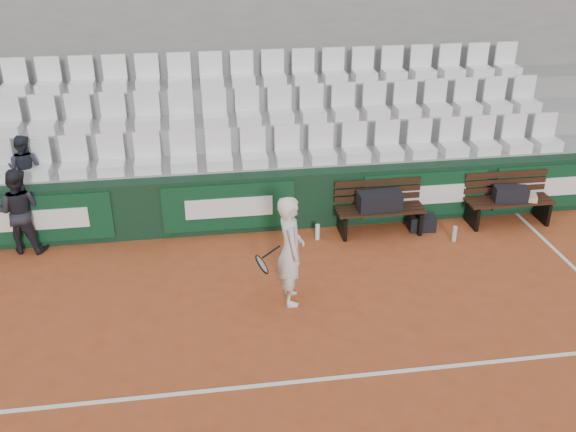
% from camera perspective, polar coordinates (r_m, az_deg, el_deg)
% --- Properties ---
extents(ground, '(80.00, 80.00, 0.00)m').
position_cam_1_polar(ground, '(7.82, -1.66, -14.77)').
color(ground, '#AC4D27').
rests_on(ground, ground).
extents(court_baseline, '(18.00, 0.06, 0.01)m').
position_cam_1_polar(court_baseline, '(7.82, -1.66, -14.75)').
color(court_baseline, white).
rests_on(court_baseline, ground).
extents(back_barrier, '(18.00, 0.34, 1.00)m').
position_cam_1_polar(back_barrier, '(10.90, -3.91, 1.17)').
color(back_barrier, black).
rests_on(back_barrier, ground).
extents(grandstand_tier_front, '(18.00, 0.95, 1.00)m').
position_cam_1_polar(grandstand_tier_front, '(11.48, -4.53, 2.49)').
color(grandstand_tier_front, '#979694').
rests_on(grandstand_tier_front, ground).
extents(grandstand_tier_mid, '(18.00, 0.95, 1.45)m').
position_cam_1_polar(grandstand_tier_mid, '(12.26, -4.91, 5.24)').
color(grandstand_tier_mid, '#999996').
rests_on(grandstand_tier_mid, ground).
extents(grandstand_tier_back, '(18.00, 0.95, 1.90)m').
position_cam_1_polar(grandstand_tier_back, '(13.08, -5.25, 7.65)').
color(grandstand_tier_back, gray).
rests_on(grandstand_tier_back, ground).
extents(grandstand_rear_wall, '(18.00, 0.30, 4.40)m').
position_cam_1_polar(grandstand_rear_wall, '(13.34, -5.66, 13.59)').
color(grandstand_rear_wall, gray).
rests_on(grandstand_rear_wall, ground).
extents(seat_row_front, '(11.90, 0.44, 0.63)m').
position_cam_1_polar(seat_row_front, '(11.01, -4.61, 6.00)').
color(seat_row_front, white).
rests_on(seat_row_front, grandstand_tier_front).
extents(seat_row_mid, '(11.90, 0.44, 0.63)m').
position_cam_1_polar(seat_row_mid, '(11.76, -5.05, 9.65)').
color(seat_row_mid, white).
rests_on(seat_row_mid, grandstand_tier_mid).
extents(seat_row_back, '(11.90, 0.44, 0.63)m').
position_cam_1_polar(seat_row_back, '(12.56, -5.44, 12.86)').
color(seat_row_back, white).
rests_on(seat_row_back, grandstand_tier_back).
extents(bench_left, '(1.50, 0.56, 0.45)m').
position_cam_1_polar(bench_left, '(11.01, 8.15, -0.39)').
color(bench_left, black).
rests_on(bench_left, ground).
extents(bench_right, '(1.50, 0.56, 0.45)m').
position_cam_1_polar(bench_right, '(11.85, 18.94, 0.40)').
color(bench_right, '#351910').
rests_on(bench_right, ground).
extents(sports_bag_left, '(0.75, 0.35, 0.31)m').
position_cam_1_polar(sports_bag_left, '(10.81, 8.13, 1.34)').
color(sports_bag_left, black).
rests_on(sports_bag_left, bench_left).
extents(sports_bag_right, '(0.60, 0.35, 0.26)m').
position_cam_1_polar(sports_bag_right, '(11.67, 19.18, 1.86)').
color(sports_bag_right, black).
rests_on(sports_bag_right, bench_right).
extents(towel, '(0.41, 0.36, 0.10)m').
position_cam_1_polar(towel, '(11.84, 20.40, 1.58)').
color(towel, '#CEC085').
rests_on(towel, bench_right).
extents(sports_bag_ground, '(0.46, 0.30, 0.27)m').
position_cam_1_polar(sports_bag_ground, '(11.26, 11.82, -0.59)').
color(sports_bag_ground, black).
rests_on(sports_bag_ground, ground).
extents(water_bottle_near, '(0.08, 0.08, 0.27)m').
position_cam_1_polar(water_bottle_near, '(10.73, 2.64, -1.42)').
color(water_bottle_near, silver).
rests_on(water_bottle_near, ground).
extents(water_bottle_far, '(0.07, 0.07, 0.26)m').
position_cam_1_polar(water_bottle_far, '(11.02, 14.58, -1.54)').
color(water_bottle_far, '#B0C1C8').
rests_on(water_bottle_far, ground).
extents(tennis_player, '(0.69, 0.59, 1.62)m').
position_cam_1_polar(tennis_player, '(8.81, 0.20, -3.08)').
color(tennis_player, silver).
rests_on(tennis_player, ground).
extents(ball_kid, '(0.78, 0.66, 1.42)m').
position_cam_1_polar(ball_kid, '(10.98, -22.75, 0.42)').
color(ball_kid, black).
rests_on(ball_kid, ground).
extents(spectator_c, '(0.66, 0.57, 1.17)m').
position_cam_1_polar(spectator_c, '(11.30, -22.73, 6.00)').
color(spectator_c, '#202530').
rests_on(spectator_c, grandstand_tier_front).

